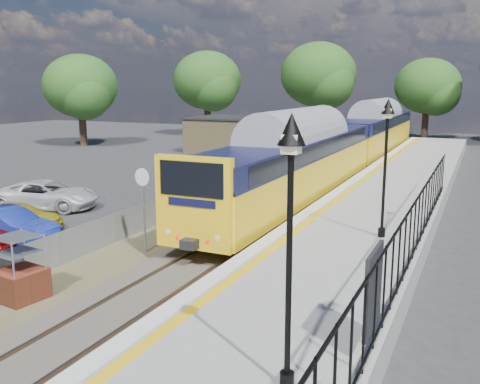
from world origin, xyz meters
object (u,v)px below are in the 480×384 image
Objects in this scene: victorian_lamp_north at (387,136)px; brick_plinth at (19,270)px; victorian_lamp_south at (290,190)px; car_blue at (8,226)px; car_white at (46,195)px; speed_sign at (143,195)px; car_yellow at (19,217)px; train at (347,141)px.

victorian_lamp_north is 2.42× the size of brick_plinth.
victorian_lamp_south reaches higher than car_blue.
victorian_lamp_south is 0.93× the size of car_white.
car_white is at bearing 130.79° from brick_plinth.
car_blue is (-4.73, 3.90, -0.23)m from brick_plinth.
victorian_lamp_south is 11.15m from speed_sign.
victorian_lamp_south is 20.30m from car_white.
car_yellow is at bearing -167.98° from car_white.
victorian_lamp_south is at bearing -36.83° from speed_sign.
car_blue is 1.11× the size of car_yellow.
car_yellow is (-5.97, 5.57, -0.37)m from brick_plinth.
victorian_lamp_north is at bearing -72.68° from train.
victorian_lamp_south is 9.65m from brick_plinth.
brick_plinth is 6.13m from car_blue.
brick_plinth is at bearing 164.09° from victorian_lamp_south.
car_blue is at bearing -164.67° from victorian_lamp_north.
victorian_lamp_north is at bearing -110.26° from car_white.
train is at bearing 88.87° from speed_sign.
car_blue is (-7.92, -20.62, -1.66)m from train.
victorian_lamp_north is 11.84m from brick_plinth.
victorian_lamp_north is 8.48m from speed_sign.
car_yellow is (-1.24, 1.67, -0.14)m from car_blue.
victorian_lamp_south is 27.62m from train.
victorian_lamp_north reaches higher than brick_plinth.
train is 22.15m from car_blue.
speed_sign reaches higher than car_yellow.
speed_sign reaches higher than car_blue.
victorian_lamp_south is 1.49× the size of speed_sign.
brick_plinth is at bearing -97.42° from train.
victorian_lamp_north reaches higher than train.
brick_plinth is at bearing -138.47° from victorian_lamp_north.
car_white is (-1.73, 3.36, 0.15)m from car_yellow.
train is at bearing 107.32° from victorian_lamp_north.
victorian_lamp_north reaches higher than speed_sign.
victorian_lamp_north is 1.12× the size of car_blue.
brick_plinth reaches higher than car_yellow.
train is 21.13m from car_yellow.
car_white reaches higher than car_yellow.
car_blue is 0.83× the size of car_white.
brick_plinth is 0.51× the size of car_yellow.
car_white is (-2.98, 5.03, 0.01)m from car_blue.
victorian_lamp_south is 0.11× the size of train.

